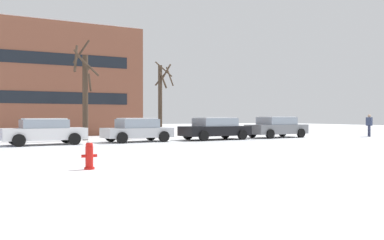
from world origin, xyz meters
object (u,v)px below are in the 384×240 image
parked_car_silver (137,130)px  pedestrian_crossing (369,124)px  parked_car_white (44,131)px  parked_car_black (215,128)px  parked_car_gray (277,127)px  fire_hydrant (89,155)px

parked_car_silver → pedestrian_crossing: (17.50, -2.16, 0.24)m
parked_car_white → parked_car_black: size_ratio=0.93×
parked_car_gray → pedestrian_crossing: size_ratio=2.70×
fire_hydrant → parked_car_gray: bearing=35.1°
parked_car_black → parked_car_gray: size_ratio=1.03×
parked_car_gray → pedestrian_crossing: 7.30m
fire_hydrant → parked_car_black: parked_car_black is taller
fire_hydrant → parked_car_black: bearing=45.5°
parked_car_white → pedestrian_crossing: 22.86m
fire_hydrant → parked_car_gray: (16.19, 11.36, 0.35)m
pedestrian_crossing → fire_hydrant: bearing=-158.4°
fire_hydrant → parked_car_silver: 12.66m
parked_car_black → pedestrian_crossing: bearing=-9.1°
parked_car_silver → fire_hydrant: bearing=-116.5°
fire_hydrant → pedestrian_crossing: (23.14, 9.16, 0.55)m
fire_hydrant → parked_car_silver: size_ratio=0.20×
pedestrian_crossing → parked_car_white: bearing=174.8°
parked_car_white → parked_car_gray: parked_car_gray is taller
fire_hydrant → parked_car_gray: size_ratio=0.19×
parked_car_gray → fire_hydrant: bearing=-144.9°
parked_car_black → pedestrian_crossing: pedestrian_crossing is taller
fire_hydrant → parked_car_black: (10.92, 11.12, 0.33)m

